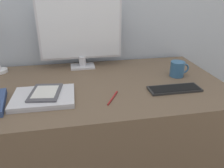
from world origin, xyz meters
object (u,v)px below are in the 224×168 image
(laptop, at_px, (44,97))
(ereader, at_px, (45,92))
(monitor, at_px, (80,30))
(coffee_mug, at_px, (178,69))
(keyboard, at_px, (174,89))
(pen, at_px, (113,98))

(laptop, height_order, ereader, ereader)
(monitor, relative_size, laptop, 1.77)
(laptop, bearing_deg, ereader, 64.28)
(monitor, height_order, coffee_mug, monitor)
(monitor, xyz_separation_m, ereader, (-0.21, -0.41, -0.22))
(keyboard, xyz_separation_m, coffee_mug, (0.10, 0.18, 0.04))
(monitor, height_order, laptop, monitor)
(ereader, bearing_deg, pen, -12.14)
(monitor, distance_m, laptop, 0.54)
(keyboard, xyz_separation_m, ereader, (-0.67, 0.04, 0.02))
(ereader, distance_m, coffee_mug, 0.79)
(coffee_mug, bearing_deg, ereader, -169.28)
(monitor, bearing_deg, ereader, -116.69)
(laptop, distance_m, pen, 0.34)
(keyboard, bearing_deg, monitor, 135.89)
(ereader, relative_size, pen, 1.62)
(laptop, bearing_deg, keyboard, -1.46)
(monitor, distance_m, ereader, 0.51)
(monitor, relative_size, ereader, 2.55)
(coffee_mug, height_order, pen, coffee_mug)
(coffee_mug, relative_size, pen, 0.93)
(pen, bearing_deg, keyboard, 5.78)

